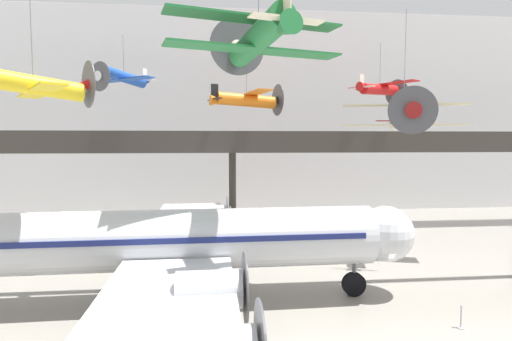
# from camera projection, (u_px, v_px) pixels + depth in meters

# --- Properties ---
(hangar_back_wall) EXTENTS (140.00, 3.00, 23.88)m
(hangar_back_wall) POSITION_uv_depth(u_px,v_px,m) (229.00, 112.00, 48.45)
(hangar_back_wall) COLOR white
(hangar_back_wall) RESTS_ON ground
(mezzanine_walkway) EXTENTS (110.00, 3.20, 9.41)m
(mezzanine_walkway) POSITION_uv_depth(u_px,v_px,m) (233.00, 149.00, 37.83)
(mezzanine_walkway) COLOR #38332D
(mezzanine_walkway) RESTS_ON ground
(airliner_silver_main) EXTENTS (27.63, 31.21, 9.37)m
(airliner_silver_main) POSITION_uv_depth(u_px,v_px,m) (162.00, 241.00, 20.56)
(airliner_silver_main) COLOR silver
(airliner_silver_main) RESTS_ON ground
(suspended_plane_blue_trainer) EXTENTS (6.28, 5.81, 5.25)m
(suspended_plane_blue_trainer) POSITION_uv_depth(u_px,v_px,m) (124.00, 77.00, 35.34)
(suspended_plane_blue_trainer) COLOR #1E4CAD
(suspended_plane_green_biplane) EXTENTS (9.34, 7.81, 5.55)m
(suspended_plane_green_biplane) POSITION_uv_depth(u_px,v_px,m) (258.00, 37.00, 19.96)
(suspended_plane_green_biplane) COLOR #1E6B33
(suspended_plane_red_highwing) EXTENTS (6.26, 6.93, 5.85)m
(suspended_plane_red_highwing) POSITION_uv_depth(u_px,v_px,m) (380.00, 89.00, 38.49)
(suspended_plane_red_highwing) COLOR red
(suspended_plane_cream_biplane) EXTENTS (8.71, 7.32, 8.84)m
(suspended_plane_cream_biplane) POSITION_uv_depth(u_px,v_px,m) (404.00, 118.00, 28.56)
(suspended_plane_cream_biplane) COLOR beige
(suspended_plane_yellow_lowwing) EXTENTS (5.65, 6.22, 7.63)m
(suspended_plane_yellow_lowwing) POSITION_uv_depth(u_px,v_px,m) (34.00, 85.00, 18.75)
(suspended_plane_yellow_lowwing) COLOR yellow
(suspended_plane_orange_highwing) EXTENTS (7.13, 8.57, 6.94)m
(suspended_plane_orange_highwing) POSITION_uv_depth(u_px,v_px,m) (247.00, 100.00, 37.52)
(suspended_plane_orange_highwing) COLOR orange
(stanchion_barrier) EXTENTS (0.36, 0.36, 1.08)m
(stanchion_barrier) POSITION_uv_depth(u_px,v_px,m) (461.00, 321.00, 18.18)
(stanchion_barrier) COLOR #B2B5BA
(stanchion_barrier) RESTS_ON ground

